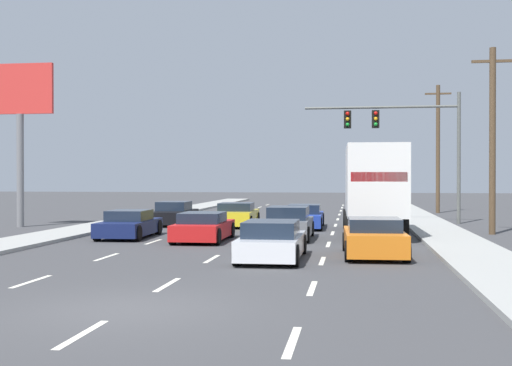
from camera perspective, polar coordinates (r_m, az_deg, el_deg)
ground_plane at (r=37.63m, az=1.67°, el=-3.34°), size 140.00×140.00×0.00m
sidewalk_right at (r=32.62m, az=15.04°, el=-3.83°), size 2.42×80.00×0.14m
sidewalk_left at (r=34.72m, az=-12.84°, el=-3.56°), size 2.42×80.00×0.14m
lane_markings at (r=33.14m, az=0.76°, el=-3.85°), size 6.94×57.00×0.01m
car_black at (r=35.52m, az=-7.01°, el=-2.66°), size 1.92×4.28×1.24m
car_navy at (r=28.54m, az=-10.72°, el=-3.51°), size 2.00×4.37×1.15m
car_yellow at (r=34.39m, az=-1.68°, el=-2.77°), size 2.12×4.45×1.21m
car_red at (r=26.62m, az=-4.50°, el=-3.78°), size 1.96×4.30×1.14m
car_blue at (r=33.26m, az=4.16°, el=-2.92°), size 1.90×4.63×1.18m
car_gray at (r=27.28m, az=2.80°, el=-3.51°), size 1.87×4.15×1.34m
car_white at (r=20.57m, az=1.37°, el=-4.99°), size 1.89×4.32×1.20m
box_truck at (r=29.65m, az=9.95°, el=-0.17°), size 2.71×8.55×3.84m
car_orange at (r=21.74m, az=10.00°, el=-4.67°), size 2.06×4.14×1.23m
traffic_signal_mast at (r=37.48m, az=11.70°, el=4.52°), size 8.40×0.69×7.12m
utility_pole_mid at (r=31.29m, az=19.46°, el=3.63°), size 1.80×0.28×8.22m
utility_pole_far at (r=48.71m, az=15.21°, el=2.96°), size 1.80×0.28×8.96m
roadside_billboard at (r=36.11m, az=-19.42°, el=5.65°), size 3.50×0.36×8.27m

